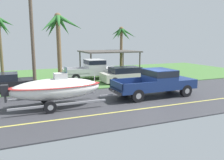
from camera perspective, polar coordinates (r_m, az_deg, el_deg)
name	(u,v)px	position (r m, az deg, el deg)	size (l,w,h in m)	color
ground	(103,79)	(22.38, -2.37, 0.29)	(36.00, 22.00, 0.11)	#38383D
pickup_truck_towing	(159,81)	(15.64, 11.49, -0.24)	(5.77, 2.08, 1.81)	navy
boat_on_trailer	(56,89)	(13.15, -13.75, -2.14)	(6.22, 2.32, 2.24)	gray
parked_pickup_background	(94,69)	(21.73, -4.42, 2.84)	(5.62, 1.99, 1.93)	silver
parked_sedan_near	(1,83)	(18.16, -25.86, -0.75)	(4.67, 1.88, 1.38)	black
parked_sedan_far	(127,75)	(20.41, 3.65, 1.29)	(4.61, 1.87, 1.38)	beige
carport_awning	(109,52)	(25.82, -0.78, 6.99)	(6.05, 4.73, 2.54)	#4C4238
palm_tree_near_left	(0,30)	(26.37, -26.03, 11.14)	(2.67, 2.90, 6.10)	brown
palm_tree_near_right	(59,29)	(18.23, -13.06, 12.16)	(3.57, 3.11, 5.74)	brown
palm_tree_far_right	(122,37)	(28.42, 2.52, 10.70)	(2.95, 2.96, 5.33)	brown
utility_pole	(32,31)	(17.08, -19.26, 11.31)	(0.24, 1.80, 8.29)	brown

